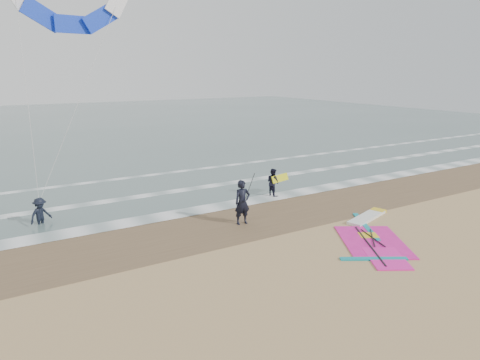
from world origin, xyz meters
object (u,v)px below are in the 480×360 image
windsurf_rig (372,234)px  person_standing (242,202)px  surf_kite (71,10)px  person_wading (40,208)px  person_walking (273,182)px

windsurf_rig → person_standing: (-3.99, 3.97, 0.97)m
windsurf_rig → surf_kite: size_ratio=0.58×
person_standing → person_wading: (-7.79, 4.52, -0.21)m
person_walking → surf_kite: 13.04m
person_walking → surf_kite: size_ratio=0.15×
person_wading → surf_kite: (2.47, 2.08, 8.63)m
windsurf_rig → person_wading: bearing=144.2°
person_standing → windsurf_rig: bearing=-39.8°
person_wading → surf_kite: bearing=11.3°
windsurf_rig → person_walking: 6.98m
person_standing → person_wading: person_standing is taller
person_standing → person_walking: bearing=43.5°
windsurf_rig → surf_kite: surf_kite is taller
windsurf_rig → person_wading: 14.54m
person_standing → person_walking: size_ratio=1.31×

